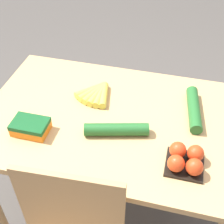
# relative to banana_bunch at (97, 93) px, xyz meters

# --- Properties ---
(ground_plane) EXTENTS (12.00, 12.00, 0.00)m
(ground_plane) POSITION_rel_banana_bunch_xyz_m (-0.11, 0.13, -0.77)
(ground_plane) COLOR #4C4742
(dining_table) EXTENTS (1.16, 0.77, 0.76)m
(dining_table) POSITION_rel_banana_bunch_xyz_m (-0.11, 0.13, -0.14)
(dining_table) COLOR tan
(dining_table) RESTS_ON ground_plane
(banana_bunch) EXTENTS (0.17, 0.18, 0.03)m
(banana_bunch) POSITION_rel_banana_bunch_xyz_m (0.00, 0.00, 0.00)
(banana_bunch) COLOR brown
(banana_bunch) RESTS_ON dining_table
(tomato_pack) EXTENTS (0.14, 0.14, 0.07)m
(tomato_pack) POSITION_rel_banana_bunch_xyz_m (-0.44, 0.32, 0.02)
(tomato_pack) COLOR black
(tomato_pack) RESTS_ON dining_table
(carrot_bag) EXTENTS (0.15, 0.10, 0.06)m
(carrot_bag) POSITION_rel_banana_bunch_xyz_m (0.20, 0.30, 0.02)
(carrot_bag) COLOR orange
(carrot_bag) RESTS_ON dining_table
(cucumber_near) EXTENTS (0.27, 0.12, 0.05)m
(cucumber_near) POSITION_rel_banana_bunch_xyz_m (-0.15, 0.22, 0.01)
(cucumber_near) COLOR #236028
(cucumber_near) RESTS_ON dining_table
(cucumber_far) EXTENTS (0.09, 0.27, 0.05)m
(cucumber_far) POSITION_rel_banana_bunch_xyz_m (-0.46, 0.01, 0.01)
(cucumber_far) COLOR #236028
(cucumber_far) RESTS_ON dining_table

